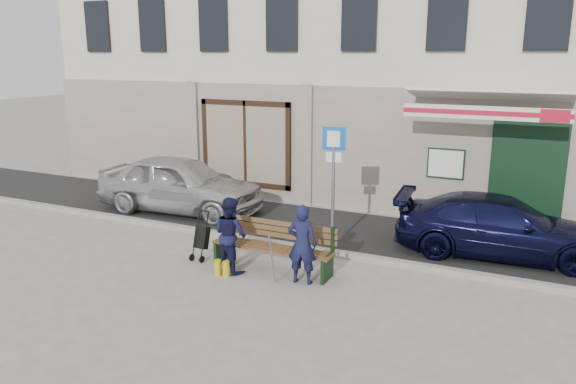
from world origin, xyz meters
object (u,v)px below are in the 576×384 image
Objects in this scene: man at (302,244)px; woman at (230,234)px; car_navy at (501,227)px; car_silver at (180,184)px; bench at (270,247)px; stroller at (202,238)px; parking_sign at (333,169)px.

man is 1.45m from woman.
man is (-3.04, -3.02, 0.12)m from car_navy.
car_silver is 5.55m from man.
car_silver is 1.03× the size of car_navy.
man reaches higher than bench.
man reaches higher than car_navy.
car_silver is 3.62m from stroller.
stroller is (-0.85, 0.28, -0.29)m from woman.
parking_sign is at bearing 70.23° from bench.
car_navy is 5.44m from woman.
parking_sign is at bearing 102.25° from car_navy.
man is (0.19, -1.98, -0.98)m from parking_sign.
car_silver is 4.72m from bench.
woman is at bearing -11.64° from stroller.
parking_sign is 2.22m from man.
parking_sign reaches higher than car_silver.
car_navy is at bearing 35.21° from bench.
parking_sign is 1.79× the size of woman.
man is 1.49× the size of stroller.
car_navy is 6.03m from stroller.
stroller is at bearing -140.90° from car_silver.
bench is (-0.60, -1.67, -1.25)m from parking_sign.
car_silver reaches higher than car_navy.
parking_sign is at bearing -93.40° from man.
parking_sign is 1.76× the size of man.
bench is 1.51m from stroller.
car_silver is at bearing -20.01° from woman.
parking_sign is at bearing -104.78° from car_silver.
bench is at bearing 119.71° from car_navy.
woman reaches higher than bench.
car_navy is 3.58m from parking_sign.
parking_sign is 2.64× the size of stroller.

